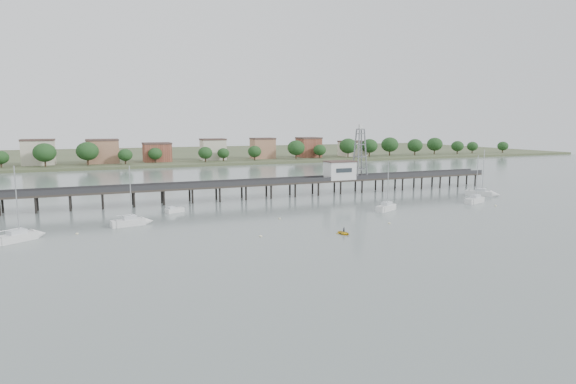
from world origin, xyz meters
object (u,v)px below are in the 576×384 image
Objects in this scene: lattice_tower at (360,154)px; white_tender at (174,210)px; sailboat_e at (485,194)px; sailboat_d at (477,200)px; pier at (256,184)px; sailboat_b at (136,222)px; sailboat_a at (25,236)px; yellow_dinghy at (344,234)px; sailboat_c at (389,207)px.

lattice_tower is 57.48m from white_tender.
sailboat_d is at bearing -94.48° from sailboat_e.
sailboat_d is (18.29, -27.22, -10.45)m from lattice_tower.
sailboat_b reaches higher than pier.
lattice_tower reaches higher than pier.
sailboat_a is 1.10× the size of sailboat_b.
sailboat_d is at bearing -28.66° from pier.
sailboat_d is at bearing -56.10° from lattice_tower.
pier is at bearing -180.00° from lattice_tower.
white_tender is (-55.10, -12.48, -10.61)m from lattice_tower.
sailboat_e is at bearing 12.85° from yellow_dinghy.
pier is 12.60× the size of sailboat_c.
lattice_tower is 1.30× the size of sailboat_c.
sailboat_a is at bearing -126.53° from sailboat_e.
white_tender is (27.89, 16.10, -0.15)m from sailboat_a.
yellow_dinghy is at bearing -45.43° from sailboat_b.
pier is at bearing 5.51° from white_tender.
sailboat_a is at bearing -172.37° from white_tender.
white_tender is at bearing -152.12° from pier.
sailboat_b reaches higher than sailboat_c.
sailboat_b is (-92.56, -3.39, 0.01)m from sailboat_e.
sailboat_e reaches higher than pier.
sailboat_e reaches higher than sailboat_b.
sailboat_c reaches higher than pier.
lattice_tower is at bearing 7.73° from sailboat_b.
pier is 58.97m from sailboat_a.
sailboat_c is 0.97× the size of sailboat_b.
sailboat_c is 0.95× the size of sailboat_d.
lattice_tower reaches higher than sailboat_e.
pier is 45.78m from yellow_dinghy.
white_tender is (-46.37, 15.45, -0.16)m from sailboat_c.
sailboat_e reaches higher than sailboat_c.
sailboat_b is 4.34× the size of yellow_dinghy.
sailboat_e is at bearing -27.41° from white_tender.
sailboat_b is at bearing 147.44° from sailboat_c.
yellow_dinghy is (52.74, -17.02, -0.64)m from sailboat_a.
sailboat_d is (27.01, 0.72, -0.00)m from sailboat_c.
yellow_dinghy is (1.25, -45.61, -3.79)m from pier.
sailboat_d is 4.40× the size of yellow_dinghy.
lattice_tower is 1.15× the size of sailboat_a.
sailboat_e is at bearing -18.37° from pier.
sailboat_a is 4.76× the size of yellow_dinghy.
sailboat_e is 92.62m from sailboat_b.
sailboat_d is 51.90m from yellow_dinghy.
sailboat_a is at bearing 160.95° from sailboat_d.
lattice_tower is 69.17m from sailboat_b.
sailboat_a is 32.20m from white_tender.
yellow_dinghy is (-30.25, -45.61, -11.10)m from lattice_tower.
sailboat_c is at bearing -34.81° from sailboat_a.
sailboat_a is 19.43m from sailboat_b.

